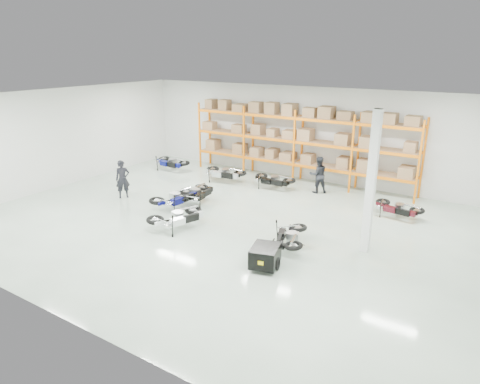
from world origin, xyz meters
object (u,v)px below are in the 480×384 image
Objects in this scene: moto_back_d at (398,205)px; person_back at (318,175)px; moto_back_a at (171,160)px; moto_silver_left at (178,214)px; trailer at (265,256)px; moto_back_b at (224,170)px; person_left at (123,179)px; moto_touring_right at (290,233)px; moto_blue_centre at (176,195)px; moto_back_c at (273,177)px; moto_black_far_left at (196,191)px.

person_back reaches higher than moto_back_d.
moto_back_a reaches higher than moto_back_d.
moto_silver_left reaches higher than trailer.
trailer is 0.89× the size of moto_back_b.
moto_silver_left is 1.13× the size of person_back.
trailer is 1.01× the size of person_left.
moto_touring_right reaches higher than trailer.
person_back is at bearing -119.87° from moto_blue_centre.
moto_back_b is (-0.49, 4.12, 0.00)m from moto_blue_centre.
moto_silver_left is 6.05m from moto_back_c.
moto_back_c is 5.77m from moto_back_d.
moto_back_c is at bearing -105.94° from moto_blue_centre.
trailer is at bearing 171.53° from moto_back_d.
moto_back_d is at bearing -145.31° from moto_blue_centre.
moto_black_far_left is 1.06× the size of moto_touring_right.
trailer is 1.01× the size of person_back.
moto_blue_centre is 1.00× the size of moto_back_a.
moto_back_b reaches higher than trailer.
moto_blue_centre is 5.92m from moto_back_a.
moto_silver_left reaches higher than moto_touring_right.
moto_blue_centre is 6.04m from trailer.
moto_silver_left reaches higher than moto_back_c.
person_left reaches higher than moto_touring_right.
moto_back_d is 0.98× the size of person_back.
moto_silver_left is 1.15× the size of moto_back_d.
moto_blue_centre is 1.12× the size of person_back.
person_back is at bearing 83.29° from moto_back_d.
moto_silver_left is at bearing 109.23° from moto_black_far_left.
moto_back_b is 2.57m from moto_back_c.
moto_back_a is at bearing 130.19° from trailer.
moto_back_b reaches higher than moto_touring_right.
moto_touring_right is 0.93× the size of moto_back_a.
moto_blue_centre is 5.58m from moto_touring_right.
moto_back_a is at bearing 132.45° from moto_touring_right.
moto_back_b is 1.15× the size of moto_back_d.
moto_back_c is at bearing 104.01° from moto_touring_right.
trailer is (0.00, -1.60, -0.13)m from moto_touring_right.
person_left is at bearing 133.59° from moto_back_c.
moto_blue_centre is at bearing 12.36° from person_back.
person_back reaches higher than person_left.
moto_silver_left is 2.74m from moto_black_far_left.
person_left is at bearing 0.96° from moto_silver_left.
moto_blue_centre is at bearing -130.73° from moto_back_a.
person_left is (-4.87, -4.60, 0.29)m from moto_back_c.
moto_back_d is (7.79, 3.75, -0.07)m from moto_blue_centre.
person_back is at bearing -73.58° from moto_back_c.
moto_back_a is at bearing 51.46° from person_left.
moto_back_c is at bearing -22.58° from person_back.
moto_back_b is at bearing 7.62° from person_left.
moto_back_a is at bearing 91.27° from moto_back_c.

